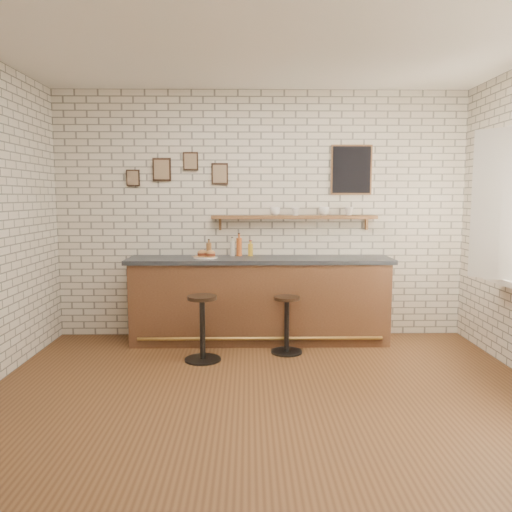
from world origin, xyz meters
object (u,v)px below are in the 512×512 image
object	(u,v)px
bitters_bottle_brown	(209,249)
shelf_cup_b	(296,212)
bitters_bottle_amber	(239,247)
shelf_cup_a	(275,211)
bar_stool_left	(202,326)
bar_stool_right	(287,323)
shelf_cup_d	(349,211)
ciabatta_sandwich	(206,254)
condiment_bottle_yellow	(251,249)
bar_counter	(260,299)
shelf_cup_c	(324,211)
sandwich_plate	(206,257)
bitters_bottle_white	(232,248)

from	to	relation	value
bitters_bottle_brown	shelf_cup_b	xyz separation A→B (m)	(1.05, 0.03, 0.45)
bitters_bottle_brown	shelf_cup_b	bearing A→B (deg)	1.44
bitters_bottle_amber	shelf_cup_a	xyz separation A→B (m)	(0.44, 0.03, 0.43)
bar_stool_left	bar_stool_right	distance (m)	0.94
shelf_cup_b	shelf_cup_d	xyz separation A→B (m)	(0.65, 0.00, 0.00)
ciabatta_sandwich	condiment_bottle_yellow	world-z (taller)	condiment_bottle_yellow
bar_counter	bar_stool_right	bearing A→B (deg)	-57.74
bar_stool_right	shelf_cup_a	xyz separation A→B (m)	(-0.10, 0.66, 1.21)
bar_stool_left	ciabatta_sandwich	bearing A→B (deg)	90.56
bar_stool_right	shelf_cup_b	size ratio (longest dim) A/B	6.36
ciabatta_sandwich	bar_stool_left	xyz separation A→B (m)	(0.01, -0.69, -0.69)
bar_counter	bitters_bottle_amber	size ratio (longest dim) A/B	11.03
bar_stool_right	shelf_cup_b	distance (m)	1.38
condiment_bottle_yellow	shelf_cup_c	size ratio (longest dim) A/B	1.46
condiment_bottle_yellow	bar_counter	bearing A→B (deg)	-58.26
bitters_bottle_amber	condiment_bottle_yellow	size ratio (longest dim) A/B	1.47
bitters_bottle_brown	sandwich_plate	bearing A→B (deg)	-96.94
bitters_bottle_brown	shelf_cup_b	size ratio (longest dim) A/B	2.07
bar_counter	sandwich_plate	world-z (taller)	sandwich_plate
sandwich_plate	shelf_cup_a	world-z (taller)	shelf_cup_a
ciabatta_sandwich	bitters_bottle_white	xyz separation A→B (m)	(0.30, 0.20, 0.04)
bar_stool_left	shelf_cup_b	world-z (taller)	shelf_cup_b
bar_stool_left	shelf_cup_a	xyz separation A→B (m)	(0.81, 0.91, 1.18)
bitters_bottle_amber	condiment_bottle_yellow	distance (m)	0.14
shelf_cup_b	shelf_cup_d	bearing A→B (deg)	-40.11
bar_stool_right	bitters_bottle_white	bearing A→B (deg)	134.27
bitters_bottle_white	shelf_cup_a	bearing A→B (deg)	2.92
shelf_cup_c	sandwich_plate	bearing A→B (deg)	117.87
shelf_cup_a	bitters_bottle_brown	bearing A→B (deg)	-177.10
bar_stool_left	shelf_cup_b	size ratio (longest dim) A/B	6.97
condiment_bottle_yellow	shelf_cup_b	distance (m)	0.71
bar_counter	ciabatta_sandwich	world-z (taller)	ciabatta_sandwich
bitters_bottle_white	shelf_cup_b	xyz separation A→B (m)	(0.77, 0.03, 0.44)
condiment_bottle_yellow	shelf_cup_b	xyz separation A→B (m)	(0.55, 0.03, 0.46)
shelf_cup_b	bitters_bottle_amber	bearing A→B (deg)	142.10
bitters_bottle_white	condiment_bottle_yellow	world-z (taller)	bitters_bottle_white
sandwich_plate	bitters_bottle_brown	world-z (taller)	bitters_bottle_brown
bar_stool_left	bitters_bottle_white	bearing A→B (deg)	71.71
condiment_bottle_yellow	bar_stool_right	distance (m)	1.06
bitters_bottle_brown	condiment_bottle_yellow	xyz separation A→B (m)	(0.50, 0.00, -0.00)
bitters_bottle_white	bar_stool_left	size ratio (longest dim) A/B	0.33
condiment_bottle_yellow	bar_stool_left	bearing A→B (deg)	-120.11
bitters_bottle_white	bitters_bottle_amber	size ratio (longest dim) A/B	0.82
bitters_bottle_white	bitters_bottle_brown	bearing A→B (deg)	180.00
bitters_bottle_brown	shelf_cup_c	distance (m)	1.47
ciabatta_sandwich	shelf_cup_d	world-z (taller)	shelf_cup_d
sandwich_plate	bitters_bottle_brown	xyz separation A→B (m)	(0.02, 0.20, 0.08)
shelf_cup_d	condiment_bottle_yellow	bearing A→B (deg)	164.87
bitters_bottle_brown	shelf_cup_d	size ratio (longest dim) A/B	1.93
bar_counter	shelf_cup_a	world-z (taller)	shelf_cup_a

